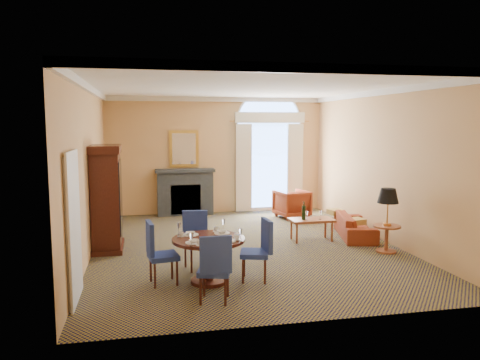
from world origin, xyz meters
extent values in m
plane|color=#14133C|center=(0.00, 0.00, 0.00)|extent=(7.50, 7.50, 0.00)
cube|color=tan|center=(0.00, 3.75, 1.60)|extent=(6.00, 0.04, 3.20)
cube|color=tan|center=(-3.00, 0.00, 1.60)|extent=(0.04, 7.50, 3.20)
cube|color=tan|center=(3.00, 0.00, 1.60)|extent=(0.04, 7.50, 3.20)
cube|color=white|center=(0.00, 0.00, 3.20)|extent=(6.00, 7.50, 0.04)
cube|color=white|center=(0.00, 0.00, 3.14)|extent=(6.00, 7.50, 0.12)
cube|color=white|center=(-2.96, -2.40, 1.03)|extent=(0.08, 0.90, 2.06)
cube|color=#363B40|center=(-0.90, 3.55, 0.60)|extent=(1.50, 0.40, 1.20)
cube|color=#363B40|center=(-0.90, 3.52, 1.24)|extent=(1.60, 0.46, 0.08)
cube|color=gold|center=(-0.90, 3.72, 1.80)|extent=(0.80, 0.04, 1.00)
cube|color=silver|center=(-0.90, 3.70, 1.80)|extent=(0.64, 0.02, 0.84)
cube|color=white|center=(1.50, 3.73, 1.25)|extent=(1.90, 0.04, 2.50)
cube|color=#93B9F6|center=(1.50, 3.72, 1.25)|extent=(1.70, 0.02, 2.30)
cylinder|color=white|center=(1.50, 3.73, 2.50)|extent=(1.90, 0.04, 1.90)
cube|color=beige|center=(0.75, 3.61, 1.25)|extent=(0.45, 0.06, 2.45)
cube|color=beige|center=(2.25, 3.61, 1.25)|extent=(0.45, 0.06, 2.45)
cube|color=beige|center=(1.50, 3.61, 2.65)|extent=(2.00, 0.08, 0.30)
cube|color=#35130C|center=(-2.72, 0.31, 0.96)|extent=(0.53, 0.96, 1.92)
cube|color=#35130C|center=(-2.72, 0.31, 1.99)|extent=(0.59, 1.05, 0.15)
cube|color=#35130C|center=(-2.72, 0.31, 0.05)|extent=(0.59, 1.05, 0.10)
cylinder|color=#35130C|center=(-1.02, -2.04, 0.69)|extent=(1.14, 1.14, 0.05)
cylinder|color=#35130C|center=(-1.02, -2.04, 0.33)|extent=(0.15, 0.15, 0.67)
cylinder|color=#35130C|center=(-1.02, -2.04, 0.03)|extent=(0.57, 0.57, 0.06)
cylinder|color=white|center=(-0.77, -1.78, 0.72)|extent=(0.26, 0.26, 0.01)
imported|color=white|center=(-0.77, -1.78, 0.75)|extent=(0.15, 0.15, 0.04)
imported|color=white|center=(-0.84, -1.63, 0.76)|extent=(0.09, 0.09, 0.07)
cylinder|color=white|center=(-1.28, -1.78, 0.72)|extent=(0.26, 0.26, 0.01)
imported|color=white|center=(-1.28, -1.78, 0.75)|extent=(0.15, 0.15, 0.04)
imported|color=white|center=(-1.44, -1.85, 0.76)|extent=(0.09, 0.09, 0.07)
cylinder|color=white|center=(-1.28, -2.29, 0.72)|extent=(0.26, 0.26, 0.01)
imported|color=white|center=(-1.28, -2.29, 0.75)|extent=(0.15, 0.15, 0.04)
imported|color=white|center=(-1.21, -2.45, 0.76)|extent=(0.09, 0.09, 0.07)
cylinder|color=white|center=(-0.77, -2.29, 0.72)|extent=(0.26, 0.26, 0.01)
imported|color=white|center=(-0.77, -2.29, 0.75)|extent=(0.15, 0.15, 0.04)
imported|color=white|center=(-0.61, -2.23, 0.76)|extent=(0.09, 0.09, 0.07)
cube|color=navy|center=(-1.11, -1.30, 0.44)|extent=(0.52, 0.52, 0.08)
cube|color=navy|center=(-1.13, -1.10, 0.72)|extent=(0.44, 0.12, 0.52)
cylinder|color=#35130C|center=(-0.98, -1.09, 0.20)|extent=(0.03, 0.03, 0.40)
cylinder|color=#35130C|center=(-1.31, -1.17, 0.20)|extent=(0.03, 0.03, 0.40)
cylinder|color=#35130C|center=(-0.91, -1.43, 0.20)|extent=(0.03, 0.03, 0.40)
cylinder|color=#35130C|center=(-1.24, -1.50, 0.20)|extent=(0.03, 0.03, 0.40)
cube|color=navy|center=(-1.05, -2.82, 0.44)|extent=(0.54, 0.54, 0.08)
cube|color=navy|center=(-1.06, -3.01, 0.72)|extent=(0.44, 0.08, 0.52)
cylinder|color=#35130C|center=(-1.26, -2.93, 0.20)|extent=(0.03, 0.03, 0.40)
cylinder|color=#35130C|center=(-0.93, -3.03, 0.20)|extent=(0.03, 0.03, 0.40)
cylinder|color=#35130C|center=(-1.17, -2.60, 0.20)|extent=(0.03, 0.03, 0.40)
cylinder|color=#35130C|center=(-0.84, -2.70, 0.20)|extent=(0.03, 0.03, 0.40)
cube|color=navy|center=(-0.30, -2.07, 0.44)|extent=(0.54, 0.54, 0.08)
cube|color=navy|center=(-0.10, -2.08, 0.72)|extent=(0.09, 0.44, 0.52)
cylinder|color=#35130C|center=(-0.18, -2.28, 0.20)|extent=(0.03, 0.03, 0.40)
cylinder|color=#35130C|center=(-0.09, -1.95, 0.20)|extent=(0.03, 0.03, 0.40)
cylinder|color=#35130C|center=(-0.51, -2.19, 0.20)|extent=(0.03, 0.03, 0.40)
cylinder|color=#35130C|center=(-0.42, -1.86, 0.20)|extent=(0.03, 0.03, 0.40)
cube|color=navy|center=(-1.72, -1.94, 0.44)|extent=(0.50, 0.50, 0.08)
cube|color=navy|center=(-1.92, -1.91, 0.72)|extent=(0.13, 0.44, 0.52)
cylinder|color=#35130C|center=(-1.92, -1.80, 0.20)|extent=(0.03, 0.03, 0.40)
cylinder|color=#35130C|center=(-1.86, -2.14, 0.20)|extent=(0.03, 0.03, 0.40)
cylinder|color=#35130C|center=(-1.58, -1.74, 0.20)|extent=(0.03, 0.03, 0.40)
cylinder|color=#35130C|center=(-1.52, -2.08, 0.20)|extent=(0.03, 0.03, 0.40)
imported|color=maroon|center=(2.55, 0.29, 0.25)|extent=(1.04, 1.79, 0.49)
imported|color=maroon|center=(1.84, 2.61, 0.37)|extent=(0.94, 0.96, 0.73)
cube|color=brown|center=(1.49, 0.17, 0.44)|extent=(0.92, 0.51, 0.05)
cylinder|color=brown|center=(1.11, -0.01, 0.20)|extent=(0.05, 0.05, 0.41)
cylinder|color=brown|center=(1.88, -0.01, 0.20)|extent=(0.05, 0.05, 0.41)
cylinder|color=brown|center=(1.11, 0.36, 0.20)|extent=(0.05, 0.05, 0.41)
cylinder|color=brown|center=(1.88, 0.36, 0.20)|extent=(0.05, 0.05, 0.41)
cylinder|color=brown|center=(2.60, -0.99, 0.51)|extent=(0.53, 0.53, 0.04)
cylinder|color=brown|center=(2.60, -0.99, 0.25)|extent=(0.07, 0.07, 0.49)
cylinder|color=brown|center=(2.60, -0.99, 0.02)|extent=(0.39, 0.39, 0.04)
camera|label=1|loc=(-1.98, -9.10, 2.49)|focal=35.00mm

